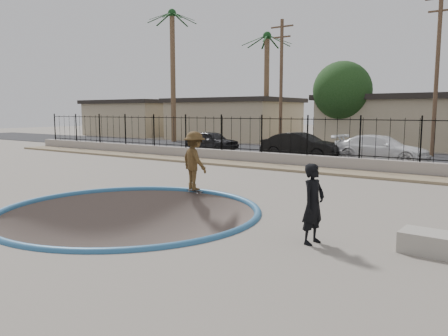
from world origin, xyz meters
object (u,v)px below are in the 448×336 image
concrete_ledge (446,245)px  car_b (301,146)px  car_a (212,141)px  car_c (381,149)px  skateboard (195,191)px  videographer (313,204)px  skater (195,164)px

concrete_ledge → car_b: bearing=124.4°
car_a → car_c: bearing=-91.6°
skateboard → videographer: 6.32m
concrete_ledge → car_a: car_a is taller
skateboard → car_c: car_c is taller
skater → car_c: (2.72, 11.96, -0.22)m
skateboard → car_c: (2.72, 11.96, 0.69)m
videographer → skateboard: bearing=69.6°
skateboard → skater: bearing=113.8°
skater → videographer: skater is taller
skateboard → concrete_ledge: concrete_ledge is taller
skater → videographer: bearing=172.9°
concrete_ledge → car_c: (-5.12, 14.29, 0.54)m
skater → car_c: skater is taller
concrete_ledge → car_b: car_b is taller
skateboard → car_b: (-1.42, 11.21, 0.71)m
skateboard → videographer: videographer is taller
skateboard → concrete_ledge: size_ratio=0.46×
videographer → car_b: 15.83m
videographer → car_c: (-2.77, 14.98, -0.08)m
skater → car_c: bearing=-81.1°
videographer → car_a: size_ratio=0.43×
car_a → car_c: 11.51m
car_a → car_c: car_c is taller
car_b → car_c: 4.21m
car_b → car_c: size_ratio=0.91×
skater → car_a: size_ratio=0.50×
concrete_ledge → skateboard: bearing=163.5°
car_c → skater: bearing=171.5°
car_a → car_b: 7.51m
skateboard → car_b: size_ratio=0.17×
car_a → car_b: car_b is taller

